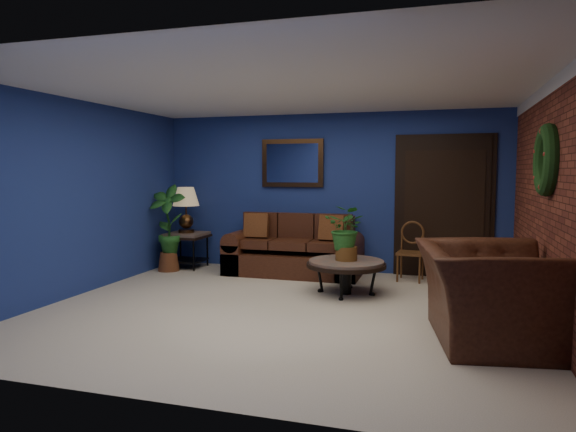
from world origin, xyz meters
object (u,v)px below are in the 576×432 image
(coffee_table, at_px, (346,265))
(armchair, at_px, (489,294))
(table_lamp, at_px, (186,204))
(sofa, at_px, (295,254))
(end_table, at_px, (187,241))
(side_chair, at_px, (411,247))

(coffee_table, height_order, armchair, armchair)
(coffee_table, distance_m, table_lamp, 3.12)
(sofa, relative_size, table_lamp, 2.85)
(end_table, bearing_deg, table_lamp, 90.00)
(sofa, distance_m, side_chair, 1.77)
(coffee_table, xyz_separation_m, armchair, (1.60, -1.48, 0.07))
(table_lamp, relative_size, armchair, 0.52)
(end_table, xyz_separation_m, table_lamp, (0.00, 0.00, 0.60))
(table_lamp, bearing_deg, side_chair, 1.00)
(sofa, distance_m, coffee_table, 1.49)
(end_table, height_order, armchair, armchair)
(coffee_table, relative_size, armchair, 0.74)
(end_table, bearing_deg, sofa, 0.86)
(sofa, bearing_deg, end_table, -179.14)
(side_chair, distance_m, armchair, 2.74)
(sofa, relative_size, side_chair, 2.40)
(end_table, xyz_separation_m, armchair, (4.45, -2.55, 0.01))
(end_table, xyz_separation_m, side_chair, (3.61, 0.06, 0.04))
(coffee_table, distance_m, end_table, 3.05)
(end_table, bearing_deg, side_chair, 1.00)
(armchair, bearing_deg, end_table, 51.10)
(end_table, relative_size, armchair, 0.46)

